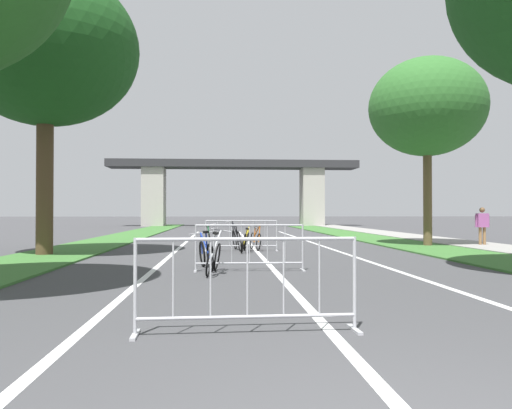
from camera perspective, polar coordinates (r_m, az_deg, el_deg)
The scene contains 19 objects.
grass_verge_left at distance 25.43m, azimuth -15.47°, elevation -3.77°, with size 2.54×55.19×0.05m, color #386B2D.
grass_verge_right at distance 26.02m, azimuth 12.74°, elevation -3.71°, with size 2.54×55.19×0.05m, color #386B2D.
sidewalk_path_right at distance 26.82m, azimuth 17.76°, elevation -3.57°, with size 2.35×55.19×0.08m, color gray.
lane_stripe_center at distance 18.36m, azimuth -0.19°, elevation -4.99°, with size 0.14×31.93×0.01m, color silver.
lane_stripe_right_lane at distance 18.75m, azimuth 8.24°, elevation -4.90°, with size 0.14×31.93×0.01m, color silver.
lane_stripe_left_lane at distance 18.39m, azimuth -8.79°, elevation -4.98°, with size 0.14×31.93×0.01m, color silver.
overpass_bridge at distance 48.03m, azimuth -2.53°, elevation 2.62°, with size 23.53×2.99×6.21m.
tree_left_pine_near at distance 17.30m, azimuth -22.67°, elevation 15.94°, with size 5.59×5.59×8.71m.
tree_right_maple_mid at distance 20.91m, azimuth 18.76°, elevation 10.33°, with size 4.45×4.45×7.28m.
crowd_barrier_nearest at distance 5.58m, azimuth -0.99°, elevation -9.13°, with size 2.48×0.52×1.05m.
crowd_barrier_second at distance 11.36m, azimuth -0.74°, elevation -4.92°, with size 2.47×0.45×1.05m.
crowd_barrier_third at distance 17.15m, azimuth -1.66°, elevation -3.55°, with size 2.47×0.46×1.05m.
bicycle_orange_0 at distance 17.72m, azimuth -0.06°, elevation -4.00°, with size 0.55×1.64×0.94m.
bicycle_blue_1 at distance 11.79m, azimuth -5.68°, elevation -5.59°, with size 0.64×1.63×0.91m.
bicycle_black_2 at distance 17.50m, azimuth -2.21°, elevation -3.93°, with size 0.58×1.71×1.04m.
bicycle_green_3 at distance 16.70m, azimuth -5.22°, elevation -4.14°, with size 0.51×1.65×0.96m.
bicycle_silver_4 at distance 10.92m, azimuth -4.78°, elevation -5.88°, with size 0.57×1.73×0.96m.
bicycle_yellow_5 at distance 16.75m, azimuth -1.23°, elevation -4.18°, with size 0.65×1.74×0.92m.
pedestrian_waiting at distance 21.21m, azimuth 24.19°, elevation -1.89°, with size 0.55×0.27×1.51m.
Camera 1 is at (-1.21, -2.31, 1.33)m, focal length 35.41 mm.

